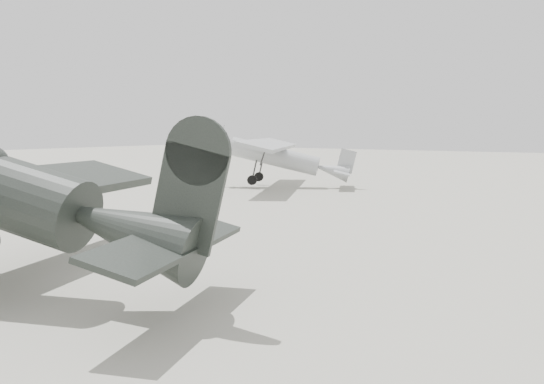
{
  "coord_description": "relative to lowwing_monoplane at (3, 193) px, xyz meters",
  "views": [
    {
      "loc": [
        10.01,
        -10.13,
        3.47
      ],
      "look_at": [
        0.84,
        3.98,
        1.5
      ],
      "focal_mm": 35.0,
      "sensor_mm": 36.0,
      "label": 1
    }
  ],
  "objects": [
    {
      "name": "ground",
      "position": [
        0.51,
        4.08,
        -2.17
      ],
      "size": [
        160.0,
        160.0,
        0.0
      ],
      "primitive_type": "plane",
      "color": "gray",
      "rests_on": "ground"
    },
    {
      "name": "lowwing_monoplane",
      "position": [
        0.0,
        0.0,
        0.0
      ],
      "size": [
        9.25,
        12.72,
        4.11
      ],
      "rotation": [
        0.0,
        0.24,
        0.29
      ],
      "color": "black",
      "rests_on": "ground"
    },
    {
      "name": "highwing_monoplane",
      "position": [
        -6.62,
        21.22,
        -0.11
      ],
      "size": [
        8.65,
        11.31,
        3.3
      ],
      "rotation": [
        0.0,
        0.23,
        0.43
      ],
      "color": "#A3A6A8",
      "rests_on": "ground"
    }
  ]
}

